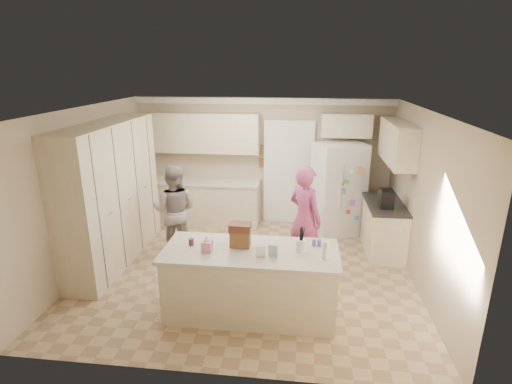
# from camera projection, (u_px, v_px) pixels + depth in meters

# --- Properties ---
(floor) EXTENTS (5.20, 4.60, 0.02)m
(floor) POSITION_uv_depth(u_px,v_px,m) (247.00, 272.00, 6.52)
(floor) COLOR tan
(floor) RESTS_ON ground
(ceiling) EXTENTS (5.20, 4.60, 0.02)m
(ceiling) POSITION_uv_depth(u_px,v_px,m) (246.00, 109.00, 5.72)
(ceiling) COLOR white
(ceiling) RESTS_ON wall_back
(wall_back) EXTENTS (5.20, 0.02, 2.60)m
(wall_back) POSITION_uv_depth(u_px,v_px,m) (262.00, 161.00, 8.30)
(wall_back) COLOR #BDAA8D
(wall_back) RESTS_ON ground
(wall_front) EXTENTS (5.20, 0.02, 2.60)m
(wall_front) POSITION_uv_depth(u_px,v_px,m) (214.00, 268.00, 3.93)
(wall_front) COLOR #BDAA8D
(wall_front) RESTS_ON ground
(wall_left) EXTENTS (0.02, 4.60, 2.60)m
(wall_left) POSITION_uv_depth(u_px,v_px,m) (86.00, 190.00, 6.41)
(wall_left) COLOR #BDAA8D
(wall_left) RESTS_ON ground
(wall_right) EXTENTS (0.02, 4.60, 2.60)m
(wall_right) POSITION_uv_depth(u_px,v_px,m) (424.00, 202.00, 5.83)
(wall_right) COLOR #BDAA8D
(wall_right) RESTS_ON ground
(crown_back) EXTENTS (5.20, 0.08, 0.12)m
(crown_back) POSITION_uv_depth(u_px,v_px,m) (262.00, 101.00, 7.88)
(crown_back) COLOR white
(crown_back) RESTS_ON wall_back
(pantry_bank) EXTENTS (0.60, 2.60, 2.35)m
(pantry_bank) POSITION_uv_depth(u_px,v_px,m) (111.00, 194.00, 6.60)
(pantry_bank) COLOR beige
(pantry_bank) RESTS_ON floor
(back_base_cab) EXTENTS (2.20, 0.60, 0.88)m
(back_base_cab) POSITION_uv_depth(u_px,v_px,m) (206.00, 203.00, 8.40)
(back_base_cab) COLOR beige
(back_base_cab) RESTS_ON floor
(back_countertop) EXTENTS (2.24, 0.63, 0.04)m
(back_countertop) POSITION_uv_depth(u_px,v_px,m) (205.00, 182.00, 8.25)
(back_countertop) COLOR beige
(back_countertop) RESTS_ON back_base_cab
(back_upper_cab) EXTENTS (2.20, 0.35, 0.80)m
(back_upper_cab) POSITION_uv_depth(u_px,v_px,m) (205.00, 133.00, 8.07)
(back_upper_cab) COLOR beige
(back_upper_cab) RESTS_ON wall_back
(doorway_opening) EXTENTS (0.90, 0.06, 2.10)m
(doorway_opening) POSITION_uv_depth(u_px,v_px,m) (288.00, 174.00, 8.29)
(doorway_opening) COLOR black
(doorway_opening) RESTS_ON floor
(doorway_casing) EXTENTS (1.02, 0.03, 2.22)m
(doorway_casing) POSITION_uv_depth(u_px,v_px,m) (288.00, 174.00, 8.26)
(doorway_casing) COLOR white
(doorway_casing) RESTS_ON floor
(wall_frame_upper) EXTENTS (0.15, 0.02, 0.20)m
(wall_frame_upper) POSITION_uv_depth(u_px,v_px,m) (263.00, 150.00, 8.19)
(wall_frame_upper) COLOR brown
(wall_frame_upper) RESTS_ON wall_back
(wall_frame_lower) EXTENTS (0.15, 0.02, 0.20)m
(wall_frame_lower) POSITION_uv_depth(u_px,v_px,m) (263.00, 163.00, 8.27)
(wall_frame_lower) COLOR brown
(wall_frame_lower) RESTS_ON wall_back
(refrigerator) EXTENTS (1.10, 0.99, 1.80)m
(refrigerator) POSITION_uv_depth(u_px,v_px,m) (338.00, 189.00, 7.78)
(refrigerator) COLOR white
(refrigerator) RESTS_ON floor
(fridge_seam) EXTENTS (0.02, 0.02, 1.78)m
(fridge_seam) POSITION_uv_depth(u_px,v_px,m) (339.00, 195.00, 7.44)
(fridge_seam) COLOR gray
(fridge_seam) RESTS_ON refrigerator
(fridge_dispenser) EXTENTS (0.22, 0.03, 0.35)m
(fridge_dispenser) POSITION_uv_depth(u_px,v_px,m) (328.00, 182.00, 7.38)
(fridge_dispenser) COLOR black
(fridge_dispenser) RESTS_ON refrigerator
(fridge_handle_l) EXTENTS (0.02, 0.02, 0.85)m
(fridge_handle_l) POSITION_uv_depth(u_px,v_px,m) (337.00, 187.00, 7.39)
(fridge_handle_l) COLOR silver
(fridge_handle_l) RESTS_ON refrigerator
(fridge_handle_r) EXTENTS (0.02, 0.02, 0.85)m
(fridge_handle_r) POSITION_uv_depth(u_px,v_px,m) (343.00, 187.00, 7.38)
(fridge_handle_r) COLOR silver
(fridge_handle_r) RESTS_ON refrigerator
(over_fridge_cab) EXTENTS (0.95, 0.35, 0.45)m
(over_fridge_cab) POSITION_uv_depth(u_px,v_px,m) (346.00, 125.00, 7.70)
(over_fridge_cab) COLOR beige
(over_fridge_cab) RESTS_ON wall_back
(right_base_cab) EXTENTS (0.60, 1.20, 0.88)m
(right_base_cab) POSITION_uv_depth(u_px,v_px,m) (383.00, 229.00, 7.07)
(right_base_cab) COLOR beige
(right_base_cab) RESTS_ON floor
(right_countertop) EXTENTS (0.63, 1.24, 0.04)m
(right_countertop) POSITION_uv_depth(u_px,v_px,m) (385.00, 204.00, 6.93)
(right_countertop) COLOR #2D2B28
(right_countertop) RESTS_ON right_base_cab
(right_upper_cab) EXTENTS (0.35, 1.50, 0.70)m
(right_upper_cab) POSITION_uv_depth(u_px,v_px,m) (397.00, 143.00, 6.78)
(right_upper_cab) COLOR beige
(right_upper_cab) RESTS_ON wall_right
(coffee_maker) EXTENTS (0.22, 0.28, 0.30)m
(coffee_maker) POSITION_uv_depth(u_px,v_px,m) (386.00, 199.00, 6.69)
(coffee_maker) COLOR black
(coffee_maker) RESTS_ON right_countertop
(island_base) EXTENTS (2.20, 0.90, 0.88)m
(island_base) POSITION_uv_depth(u_px,v_px,m) (251.00, 283.00, 5.32)
(island_base) COLOR beige
(island_base) RESTS_ON floor
(island_top) EXTENTS (2.28, 0.96, 0.05)m
(island_top) POSITION_uv_depth(u_px,v_px,m) (251.00, 252.00, 5.18)
(island_top) COLOR beige
(island_top) RESTS_ON island_base
(utensil_crock) EXTENTS (0.13, 0.13, 0.15)m
(utensil_crock) POSITION_uv_depth(u_px,v_px,m) (301.00, 246.00, 5.12)
(utensil_crock) COLOR white
(utensil_crock) RESTS_ON island_top
(tissue_box) EXTENTS (0.13, 0.13, 0.14)m
(tissue_box) POSITION_uv_depth(u_px,v_px,m) (207.00, 246.00, 5.11)
(tissue_box) COLOR pink
(tissue_box) RESTS_ON island_top
(tissue_plume) EXTENTS (0.08, 0.08, 0.08)m
(tissue_plume) POSITION_uv_depth(u_px,v_px,m) (207.00, 238.00, 5.08)
(tissue_plume) COLOR white
(tissue_plume) RESTS_ON tissue_box
(dollhouse_body) EXTENTS (0.26, 0.18, 0.22)m
(dollhouse_body) POSITION_uv_depth(u_px,v_px,m) (240.00, 238.00, 5.25)
(dollhouse_body) COLOR brown
(dollhouse_body) RESTS_ON island_top
(dollhouse_roof) EXTENTS (0.28, 0.20, 0.10)m
(dollhouse_roof) POSITION_uv_depth(u_px,v_px,m) (240.00, 227.00, 5.20)
(dollhouse_roof) COLOR #592D1E
(dollhouse_roof) RESTS_ON dollhouse_body
(jam_jar) EXTENTS (0.07, 0.07, 0.09)m
(jam_jar) POSITION_uv_depth(u_px,v_px,m) (191.00, 242.00, 5.29)
(jam_jar) COLOR #59263F
(jam_jar) RESTS_ON island_top
(greeting_card_a) EXTENTS (0.12, 0.06, 0.16)m
(greeting_card_a) POSITION_uv_depth(u_px,v_px,m) (260.00, 252.00, 4.94)
(greeting_card_a) COLOR white
(greeting_card_a) RESTS_ON island_top
(greeting_card_b) EXTENTS (0.12, 0.05, 0.16)m
(greeting_card_b) POSITION_uv_depth(u_px,v_px,m) (273.00, 251.00, 4.97)
(greeting_card_b) COLOR silver
(greeting_card_b) RESTS_ON island_top
(water_bottle) EXTENTS (0.07, 0.07, 0.24)m
(water_bottle) POSITION_uv_depth(u_px,v_px,m) (326.00, 250.00, 4.88)
(water_bottle) COLOR silver
(water_bottle) RESTS_ON island_top
(shaker_salt) EXTENTS (0.05, 0.05, 0.09)m
(shaker_salt) POSITION_uv_depth(u_px,v_px,m) (314.00, 243.00, 5.27)
(shaker_salt) COLOR #494FA1
(shaker_salt) RESTS_ON island_top
(shaker_pepper) EXTENTS (0.05, 0.05, 0.09)m
(shaker_pepper) POSITION_uv_depth(u_px,v_px,m) (319.00, 243.00, 5.26)
(shaker_pepper) COLOR #494FA1
(shaker_pepper) RESTS_ON island_top
(teen_boy) EXTENTS (0.80, 0.63, 1.61)m
(teen_boy) POSITION_uv_depth(u_px,v_px,m) (175.00, 210.00, 6.91)
(teen_boy) COLOR #9C9894
(teen_boy) RESTS_ON floor
(teen_girl) EXTENTS (0.74, 0.72, 1.72)m
(teen_girl) POSITION_uv_depth(u_px,v_px,m) (305.00, 218.00, 6.42)
(teen_girl) COLOR #C24D96
(teen_girl) RESTS_ON floor
(fridge_magnets) EXTENTS (0.76, 0.02, 1.44)m
(fridge_magnets) POSITION_uv_depth(u_px,v_px,m) (339.00, 195.00, 7.43)
(fridge_magnets) COLOR tan
(fridge_magnets) RESTS_ON refrigerator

